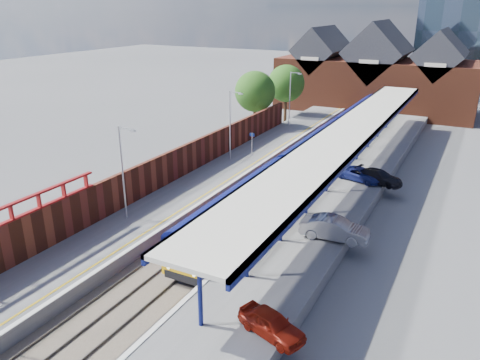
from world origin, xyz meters
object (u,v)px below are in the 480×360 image
at_px(train, 341,131).
at_px(parked_car_silver, 335,229).
at_px(parked_car_red, 272,324).
at_px(parked_car_dark, 379,177).
at_px(lamp_post_c, 231,121).
at_px(lamp_post_d, 291,96).
at_px(platform_sign, 252,140).
at_px(lamp_post_b, 124,167).
at_px(parked_car_blue, 361,174).

relative_size(train, parked_car_silver, 14.38).
height_order(parked_car_red, parked_car_dark, parked_car_dark).
distance_m(parked_car_silver, parked_car_dark, 12.07).
bearing_deg(parked_car_dark, parked_car_silver, -168.30).
relative_size(lamp_post_c, parked_car_silver, 1.53).
distance_m(lamp_post_d, platform_sign, 14.25).
distance_m(platform_sign, parked_car_silver, 19.28).
xyz_separation_m(lamp_post_b, platform_sign, (1.36, 18.00, -2.30)).
distance_m(parked_car_red, parked_car_silver, 10.96).
height_order(lamp_post_b, parked_car_blue, lamp_post_b).
bearing_deg(lamp_post_c, parked_car_silver, -39.86).
relative_size(train, lamp_post_b, 9.42).
xyz_separation_m(parked_car_silver, parked_car_dark, (0.35, 12.06, -0.14)).
relative_size(train, lamp_post_d, 9.42).
bearing_deg(train, lamp_post_c, -122.70).
xyz_separation_m(lamp_post_d, platform_sign, (1.36, -14.00, -2.30)).
bearing_deg(lamp_post_c, parked_car_red, -57.43).
xyz_separation_m(parked_car_silver, parked_car_blue, (-1.24, 12.09, -0.18)).
xyz_separation_m(lamp_post_c, parked_car_dark, (14.84, -0.04, -3.38)).
distance_m(lamp_post_c, parked_car_dark, 15.22).
height_order(lamp_post_c, parked_car_silver, lamp_post_c).
height_order(parked_car_dark, parked_car_blue, parked_car_dark).
xyz_separation_m(lamp_post_c, lamp_post_d, (0.00, 16.00, 0.00)).
distance_m(parked_car_silver, parked_car_blue, 12.15).
bearing_deg(platform_sign, lamp_post_b, -94.33).
bearing_deg(train, parked_car_dark, -60.34).
bearing_deg(lamp_post_c, lamp_post_d, 90.00).
relative_size(parked_car_red, parked_car_silver, 0.78).
bearing_deg(lamp_post_d, platform_sign, -84.44).
bearing_deg(platform_sign, train, 57.61).
height_order(lamp_post_c, lamp_post_d, same).
bearing_deg(parked_car_blue, parked_car_red, -161.05).
bearing_deg(platform_sign, parked_car_blue, -9.60).
distance_m(train, parked_car_blue, 13.39).
height_order(platform_sign, parked_car_blue, platform_sign).
relative_size(lamp_post_c, parked_car_blue, 1.68).
bearing_deg(parked_car_red, parked_car_blue, 22.54).
relative_size(lamp_post_d, platform_sign, 2.80).
relative_size(lamp_post_d, parked_car_red, 1.96).
xyz_separation_m(lamp_post_c, parked_car_red, (14.72, -23.05, -3.39)).
height_order(lamp_post_d, parked_car_blue, lamp_post_d).
distance_m(lamp_post_b, lamp_post_c, 16.00).
xyz_separation_m(train, parked_car_silver, (6.63, -24.33, -0.37)).
bearing_deg(train, parked_car_red, -78.98).
height_order(lamp_post_c, parked_car_dark, lamp_post_c).
height_order(train, parked_car_silver, train).
height_order(train, platform_sign, platform_sign).
distance_m(lamp_post_c, parked_car_red, 27.56).
bearing_deg(lamp_post_b, parked_car_silver, 15.08).
bearing_deg(lamp_post_d, parked_car_dark, -47.21).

